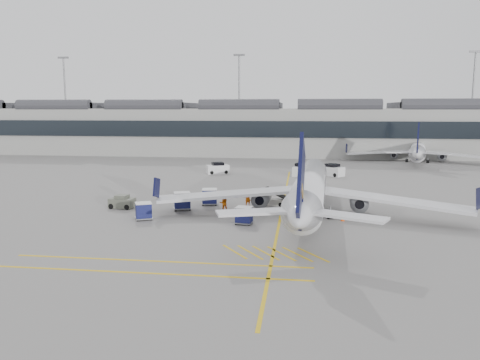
# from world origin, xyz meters

# --- Properties ---
(ground) EXTENTS (220.00, 220.00, 0.00)m
(ground) POSITION_xyz_m (0.00, 0.00, 0.00)
(ground) COLOR gray
(ground) RESTS_ON ground
(terminal) EXTENTS (200.00, 20.45, 12.40)m
(terminal) POSITION_xyz_m (0.00, 71.93, 6.14)
(terminal) COLOR #9E9E99
(terminal) RESTS_ON ground
(light_masts) EXTENTS (113.00, 0.60, 25.45)m
(light_masts) POSITION_xyz_m (-1.67, 86.00, 14.49)
(light_masts) COLOR slate
(light_masts) RESTS_ON ground
(apron_markings) EXTENTS (0.25, 60.00, 0.01)m
(apron_markings) POSITION_xyz_m (10.00, 10.00, 0.01)
(apron_markings) COLOR gold
(apron_markings) RESTS_ON ground
(airliner_main) EXTENTS (31.90, 34.93, 9.28)m
(airliner_main) POSITION_xyz_m (12.85, 6.75, 2.73)
(airliner_main) COLOR silver
(airliner_main) RESTS_ON ground
(airliner_far) EXTENTS (28.43, 31.43, 8.50)m
(airliner_far) POSITION_xyz_m (36.01, 59.31, 2.50)
(airliner_far) COLOR silver
(airliner_far) RESTS_ON ground
(belt_loader) EXTENTS (4.99, 2.86, 1.98)m
(belt_loader) POSITION_xyz_m (8.54, 11.54, 0.58)
(belt_loader) COLOR silver
(belt_loader) RESTS_ON ground
(baggage_cart_a) EXTENTS (1.78, 1.54, 1.68)m
(baggage_cart_a) POSITION_xyz_m (6.67, 1.76, 0.90)
(baggage_cart_a) COLOR gray
(baggage_cart_a) RESTS_ON ground
(baggage_cart_b) EXTENTS (1.99, 1.72, 1.87)m
(baggage_cart_b) POSITION_xyz_m (1.66, 10.23, 1.00)
(baggage_cart_b) COLOR gray
(baggage_cart_b) RESTS_ON ground
(baggage_cart_c) EXTENTS (2.06, 1.92, 1.73)m
(baggage_cart_c) POSITION_xyz_m (-3.45, 2.29, 0.93)
(baggage_cart_c) COLOR gray
(baggage_cart_c) RESTS_ON ground
(baggage_cart_d) EXTENTS (2.24, 2.04, 1.95)m
(baggage_cart_d) POSITION_xyz_m (-0.81, 7.28, 1.04)
(baggage_cart_d) COLOR gray
(baggage_cart_d) RESTS_ON ground
(ramp_agent_a) EXTENTS (0.85, 0.79, 1.96)m
(ramp_agent_a) POSITION_xyz_m (6.11, 10.08, 0.98)
(ramp_agent_a) COLOR orange
(ramp_agent_a) RESTS_ON ground
(ramp_agent_b) EXTENTS (1.13, 1.03, 1.90)m
(ramp_agent_b) POSITION_xyz_m (3.83, 6.96, 0.95)
(ramp_agent_b) COLOR orange
(ramp_agent_b) RESTS_ON ground
(pushback_tug) EXTENTS (2.83, 1.93, 1.49)m
(pushback_tug) POSITION_xyz_m (-7.64, 7.26, 0.66)
(pushback_tug) COLOR #575B4D
(pushback_tug) RESTS_ON ground
(safety_cone_nose) EXTENTS (0.32, 0.32, 0.45)m
(safety_cone_nose) POSITION_xyz_m (12.13, 18.27, 0.22)
(safety_cone_nose) COLOR #F24C0A
(safety_cone_nose) RESTS_ON ground
(safety_cone_engine) EXTENTS (0.40, 0.40, 0.55)m
(safety_cone_engine) POSITION_xyz_m (16.15, 4.33, 0.28)
(safety_cone_engine) COLOR #F24C0A
(safety_cone_engine) RESTS_ON ground
(service_van_left) EXTENTS (4.16, 3.19, 1.91)m
(service_van_left) POSITION_xyz_m (-2.09, 36.37, 0.86)
(service_van_left) COLOR silver
(service_van_left) RESTS_ON ground
(service_van_mid) EXTENTS (3.26, 4.48, 2.07)m
(service_van_mid) POSITION_xyz_m (12.17, 35.67, 0.93)
(service_van_mid) COLOR silver
(service_van_mid) RESTS_ON ground
(service_van_right) EXTENTS (4.20, 4.00, 1.99)m
(service_van_right) POSITION_xyz_m (17.07, 36.18, 0.89)
(service_van_right) COLOR silver
(service_van_right) RESTS_ON ground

